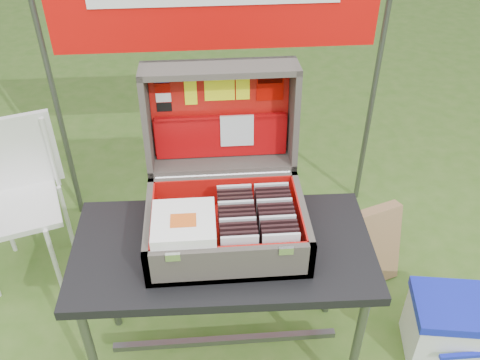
{
  "coord_description": "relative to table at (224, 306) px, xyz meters",
  "views": [
    {
      "loc": [
        -0.08,
        -1.43,
        2.15
      ],
      "look_at": [
        0.04,
        0.1,
        0.96
      ],
      "focal_mm": 40.0,
      "sensor_mm": 36.0,
      "label": 1
    }
  ],
  "objects": [
    {
      "name": "ground",
      "position": [
        0.03,
        -0.02,
        -0.36
      ],
      "size": [
        80.0,
        80.0,
        0.0
      ],
      "primitive_type": "plane",
      "color": "#375F1C",
      "rests_on": "ground"
    },
    {
      "name": "table",
      "position": [
        0.0,
        0.0,
        0.0
      ],
      "size": [
        1.15,
        0.6,
        0.71
      ],
      "primitive_type": null,
      "rotation": [
        0.0,
        0.0,
        -0.02
      ],
      "color": "black",
      "rests_on": "ground"
    },
    {
      "name": "table_top",
      "position": [
        0.0,
        0.0,
        0.34
      ],
      "size": [
        1.15,
        0.6,
        0.04
      ],
      "primitive_type": "cube",
      "rotation": [
        0.0,
        0.0,
        -0.02
      ],
      "color": "black",
      "rests_on": "ground"
    },
    {
      "name": "table_leg_fr",
      "position": [
        0.51,
        -0.23,
        -0.02
      ],
      "size": [
        0.04,
        0.04,
        0.67
      ],
      "primitive_type": "cylinder",
      "color": "#59595B",
      "rests_on": "ground"
    },
    {
      "name": "table_leg_bl",
      "position": [
        -0.51,
        0.23,
        -0.02
      ],
      "size": [
        0.04,
        0.04,
        0.67
      ],
      "primitive_type": "cylinder",
      "color": "#59595B",
      "rests_on": "ground"
    },
    {
      "name": "table_leg_br",
      "position": [
        0.51,
        0.23,
        -0.02
      ],
      "size": [
        0.04,
        0.04,
        0.67
      ],
      "primitive_type": "cylinder",
      "color": "#59595B",
      "rests_on": "ground"
    },
    {
      "name": "table_brace",
      "position": [
        0.0,
        -0.0,
        -0.24
      ],
      "size": [
        0.99,
        0.03,
        0.03
      ],
      "primitive_type": "cube",
      "color": "#59595B",
      "rests_on": "ground"
    },
    {
      "name": "suitcase",
      "position": [
        0.02,
        0.08,
        0.64
      ],
      "size": [
        0.59,
        0.58,
        0.57
      ],
      "primitive_type": null,
      "color": "#544D43",
      "rests_on": "table"
    },
    {
      "name": "suitcase_base_bottom",
      "position": [
        0.02,
        0.02,
        0.37
      ],
      "size": [
        0.59,
        0.42,
        0.02
      ],
      "primitive_type": "cube",
      "color": "#544D43",
      "rests_on": "table_top"
    },
    {
      "name": "suitcase_base_wall_front",
      "position": [
        0.02,
        -0.18,
        0.44
      ],
      "size": [
        0.59,
        0.02,
        0.16
      ],
      "primitive_type": "cube",
      "color": "#544D43",
      "rests_on": "table_top"
    },
    {
      "name": "suitcase_base_wall_back",
      "position": [
        0.02,
        0.22,
        0.44
      ],
      "size": [
        0.59,
        0.02,
        0.16
      ],
      "primitive_type": "cube",
      "color": "#544D43",
      "rests_on": "table_top"
    },
    {
      "name": "suitcase_base_wall_left",
      "position": [
        -0.27,
        0.02,
        0.44
      ],
      "size": [
        0.02,
        0.42,
        0.16
      ],
      "primitive_type": "cube",
      "color": "#544D43",
      "rests_on": "table_top"
    },
    {
      "name": "suitcase_base_wall_right",
      "position": [
        0.3,
        0.02,
        0.44
      ],
      "size": [
        0.02,
        0.42,
        0.16
      ],
      "primitive_type": "cube",
      "color": "#544D43",
      "rests_on": "table_top"
    },
    {
      "name": "suitcase_liner_floor",
      "position": [
        0.02,
        0.02,
        0.38
      ],
      "size": [
        0.54,
        0.38,
        0.01
      ],
      "primitive_type": "cube",
      "color": "red",
      "rests_on": "suitcase_base_bottom"
    },
    {
      "name": "suitcase_latch_left",
      "position": [
        -0.17,
        -0.19,
        0.5
      ],
      "size": [
        0.05,
        0.01,
        0.03
      ],
      "primitive_type": "cube",
      "color": "silver",
      "rests_on": "suitcase_base_wall_front"
    },
    {
      "name": "suitcase_latch_right",
      "position": [
        0.21,
        -0.19,
        0.5
      ],
      "size": [
        0.05,
        0.01,
        0.03
      ],
      "primitive_type": "cube",
      "color": "silver",
      "rests_on": "suitcase_base_wall_front"
    },
    {
      "name": "suitcase_hinge",
      "position": [
        0.02,
        0.23,
        0.51
      ],
      "size": [
        0.53,
        0.02,
        0.02
      ],
      "primitive_type": "cylinder",
      "rotation": [
        0.0,
        1.57,
        0.0
      ],
      "color": "silver",
      "rests_on": "suitcase_base_wall_back"
    },
    {
      "name": "suitcase_lid_back",
      "position": [
        0.02,
        0.4,
        0.71
      ],
      "size": [
        0.59,
        0.06,
        0.42
      ],
      "primitive_type": "cube",
      "rotation": [
        -1.66,
        0.0,
        0.0
      ],
      "color": "#544D43",
      "rests_on": "suitcase_base_wall_back"
    },
    {
      "name": "suitcase_lid_rim_far",
      "position": [
        0.02,
        0.35,
        0.92
      ],
      "size": [
        0.59,
        0.16,
        0.04
      ],
      "primitive_type": "cube",
      "rotation": [
        -1.66,
        0.0,
        0.0
      ],
      "color": "#544D43",
      "rests_on": "suitcase_lid_back"
    },
    {
      "name": "suitcase_lid_rim_near",
      "position": [
        0.02,
        0.31,
        0.52
      ],
      "size": [
        0.59,
        0.16,
        0.04
      ],
      "primitive_type": "cube",
      "rotation": [
        -1.66,
        0.0,
        0.0
      ],
      "color": "#544D43",
      "rests_on": "suitcase_lid_back"
    },
    {
      "name": "suitcase_lid_rim_left",
      "position": [
        -0.27,
        0.33,
        0.72
      ],
      "size": [
        0.02,
        0.19,
        0.43
      ],
      "primitive_type": "cube",
      "rotation": [
        -1.66,
        0.0,
        0.0
      ],
      "color": "#544D43",
      "rests_on": "suitcase_lid_back"
    },
    {
      "name": "suitcase_lid_rim_right",
      "position": [
        0.3,
        0.33,
        0.72
      ],
      "size": [
        0.02,
        0.19,
        0.43
      ],
      "primitive_type": "cube",
      "rotation": [
        -1.66,
        0.0,
        0.0
      ],
      "color": "#544D43",
      "rests_on": "suitcase_lid_back"
    },
    {
      "name": "suitcase_lid_liner",
      "position": [
        0.02,
        0.38,
        0.71
      ],
      "size": [
        0.54,
        0.04,
        0.37
      ],
      "primitive_type": "cube",
      "rotation": [
        -1.66,
        0.0,
        0.0
      ],
      "color": "red",
      "rests_on": "suitcase_lid_back"
    },
    {
      "name": "suitcase_liner_wall_front",
      "position": [
        0.02,
        -0.16,
        0.45
      ],
      "size": [
        0.54,
        0.01,
        0.14
      ],
      "primitive_type": "cube",
      "color": "red",
      "rests_on": "suitcase_base_bottom"
    },
    {
      "name": "suitcase_liner_wall_back",
      "position": [
        0.02,
        0.21,
        0.45
      ],
      "size": [
        0.54,
        0.01,
        0.14
      ],
      "primitive_type": "cube",
      "color": "red",
      "rests_on": "suitcase_base_bottom"
    },
    {
      "name": "suitcase_liner_wall_left",
      "position": [
        -0.25,
        0.02,
        0.45
      ],
      "size": [
        0.01,
        0.38,
        0.14
      ],
      "primitive_type": "cube",
      "color": "red",
      "rests_on": "suitcase_base_bottom"
    },
    {
      "name": "suitcase_liner_wall_right",
      "position": [
        0.29,
        0.02,
        0.45
      ],
      "size": [
        0.01,
        0.38,
        0.14
      ],
      "primitive_type": "cube",
      "color": "red",
      "rests_on": "suitcase_base_bottom"
    },
    {
      "name": "suitcase_lid_pocket",
      "position": [
        0.02,
        0.36,
        0.62
      ],
      "size": [
        0.52,
        0.05,
        0.17
      ],
      "primitive_type": "cube",
      "rotation": [
        -1.66,
        0.0,
        0.0
      ],
      "color": "#9E0609",
      "rests_on": "suitcase_lid_liner"
    },
    {
      "name": "suitcase_pocket_edge",
      "position": [
        0.02,
        0.36,
        0.7
      ],
      "size": [
        0.51,
        0.02,
        0.02
      ],
      "primitive_type": "cube",
      "rotation": [
        -1.66,
        0.0,
        0.0
      ],
      "color": "#9E0609",
      "rests_on": "suitcase_lid_pocket"
    },
    {
      "name": "suitcase_pocket_cd",
      "position": [
        0.08,
        0.34,
        0.65
      ],
      "size": [
        0.13,
        0.02,
        0.13
      ],
      "primitive_type": "cube",
      "rotation": [
        -1.66,
        0.0,
        0.0
      ],
      "color": "silver",
      "rests_on": "suitcase_lid_pocket"
    },
    {
      "name": "lid_sticker_cc_a",
      "position": [
        -0.2,
        0.39,
        0.87
      ],
      "size": [
        0.06,
        0.01,
        0.04
      ],
      "primitive_type": "cube",
      "rotation": [
        -1.66,
        0.0,
        0.0
      ],
      "color": "#1933B2",
      "rests_on": "suitcase_lid_liner"
    },
    {
      "name": "lid_sticker_cc_b",
      "position": [
        -0.2,
        0.39,
        0.83
      ],
      "size": [
        0.06,
        0.01,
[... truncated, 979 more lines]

